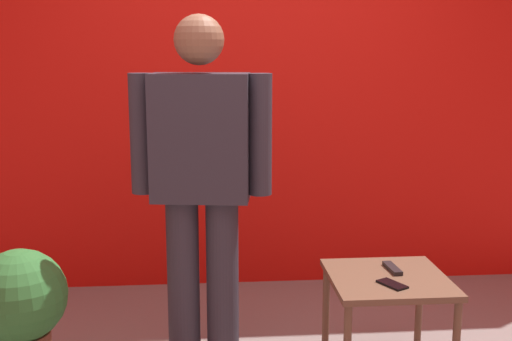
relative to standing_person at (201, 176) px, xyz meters
name	(u,v)px	position (x,y,z in m)	size (l,w,h in m)	color
back_wall_red	(250,71)	(0.33, 1.20, 0.47)	(5.52, 0.12, 2.92)	red
standing_person	(201,176)	(0.00, 0.00, 0.00)	(0.70, 0.30, 1.77)	#2D2D38
side_table	(388,291)	(0.89, -0.24, -0.53)	(0.56, 0.56, 0.53)	brown
cell_phone	(392,284)	(0.87, -0.36, -0.45)	(0.07, 0.14, 0.01)	black
tv_remote	(392,268)	(0.93, -0.16, -0.45)	(0.04, 0.17, 0.02)	black
potted_plant	(21,307)	(-0.86, -0.17, -0.58)	(0.44, 0.44, 0.69)	brown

